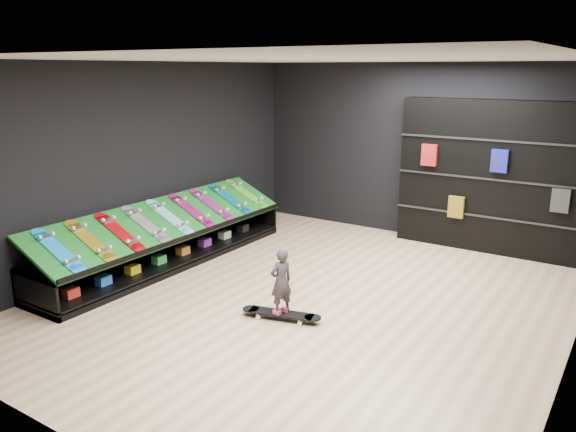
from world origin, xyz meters
The scene contains 19 objects.
floor centered at (0.00, 0.00, 0.00)m, with size 6.00×7.00×0.01m, color beige.
ceiling centered at (0.00, 0.00, 3.00)m, with size 6.00×7.00×0.01m, color white.
wall_back centered at (0.00, 3.50, 1.50)m, with size 6.00×0.02×3.00m, color black.
wall_front centered at (0.00, -3.50, 1.50)m, with size 6.00×0.02×3.00m, color black.
wall_left centered at (-3.00, 0.00, 1.50)m, with size 0.02×7.00×3.00m, color black.
display_rack centered at (-2.55, 0.00, 0.25)m, with size 0.90×4.50×0.50m, color black, non-canonical shape.
turf_ramp centered at (-2.50, 0.00, 0.71)m, with size 1.00×4.50×0.04m, color #0D5616.
back_shelving centered at (1.38, 3.32, 1.21)m, with size 3.04×0.35×2.43m, color black.
floor_skateboard centered at (0.00, -0.71, 0.04)m, with size 0.98×0.22×0.09m, color black, non-canonical shape.
child centered at (0.00, -0.71, 0.33)m, with size 0.18×0.13×0.48m, color black.
display_board_0 centered at (-2.49, -1.90, 0.74)m, with size 0.98×0.22×0.09m, color blue, non-canonical shape.
display_board_1 centered at (-2.49, -1.42, 0.74)m, with size 0.98×0.22×0.09m, color yellow, non-canonical shape.
display_board_2 centered at (-2.49, -0.95, 0.74)m, with size 0.98×0.22×0.09m, color red, non-canonical shape.
display_board_3 centered at (-2.49, -0.48, 0.74)m, with size 0.98×0.22×0.09m, color black, non-canonical shape.
display_board_4 centered at (-2.49, 0.00, 0.74)m, with size 0.98×0.22×0.09m, color #0CB2E5, non-canonical shape.
display_board_5 centered at (-2.49, 0.48, 0.74)m, with size 0.98×0.22×0.09m, color #E5198C, non-canonical shape.
display_board_6 centered at (-2.49, 0.95, 0.74)m, with size 0.98×0.22×0.09m, color #2626BF, non-canonical shape.
display_board_7 centered at (-2.49, 1.42, 0.74)m, with size 0.98×0.22×0.09m, color #0C8C99, non-canonical shape.
display_board_8 centered at (-2.49, 1.90, 0.74)m, with size 0.98×0.22×0.09m, color green, non-canonical shape.
Camera 1 is at (3.44, -5.81, 2.90)m, focal length 35.00 mm.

